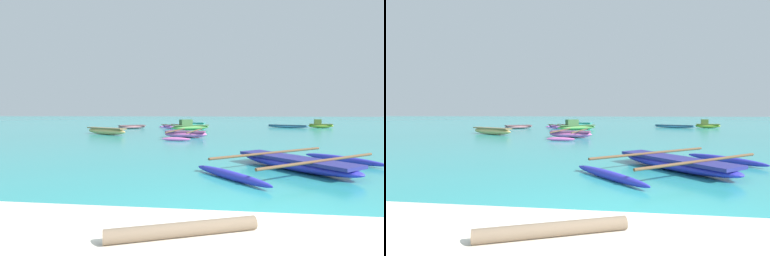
% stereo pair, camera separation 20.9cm
% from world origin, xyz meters
% --- Properties ---
extents(moored_boat_0, '(3.68, 2.41, 0.47)m').
position_xyz_m(moored_boat_0, '(-9.04, 16.33, 0.26)').
color(moored_boat_0, tan).
rests_on(moored_boat_0, ground_plane).
extents(moored_boat_1, '(3.78, 2.28, 0.31)m').
position_xyz_m(moored_boat_1, '(4.98, 27.41, 0.18)').
color(moored_boat_1, teal).
rests_on(moored_boat_1, ground_plane).
extents(moored_boat_2, '(5.08, 4.81, 0.39)m').
position_xyz_m(moored_boat_2, '(1.05, 4.87, 0.18)').
color(moored_boat_2, '#3231C3').
rests_on(moored_boat_2, ground_plane).
extents(moored_boat_3, '(3.42, 2.61, 0.91)m').
position_xyz_m(moored_boat_3, '(-4.14, 22.68, 0.32)').
color(moored_boat_3, '#5B9F4B').
rests_on(moored_boat_3, ground_plane).
extents(moored_boat_4, '(2.46, 1.38, 0.49)m').
position_xyz_m(moored_boat_4, '(-4.28, 27.94, 0.27)').
color(moored_boat_4, '#4BE9D5').
rests_on(moored_boat_4, ground_plane).
extents(moored_boat_5, '(2.64, 4.66, 0.46)m').
position_xyz_m(moored_boat_5, '(-3.27, 14.51, 0.22)').
color(moored_boat_5, '#DC62B2').
rests_on(moored_boat_5, ground_plane).
extents(moored_boat_6, '(2.57, 2.28, 0.34)m').
position_xyz_m(moored_boat_6, '(-9.79, 23.95, 0.19)').
color(moored_boat_6, '#A76770').
rests_on(moored_boat_6, ground_plane).
extents(moored_boat_7, '(2.37, 0.88, 0.85)m').
position_xyz_m(moored_boat_7, '(8.16, 27.68, 0.30)').
color(moored_boat_7, '#87A431').
rests_on(moored_boat_7, ground_plane).
extents(moored_boat_8, '(3.43, 3.83, 0.38)m').
position_xyz_m(moored_boat_8, '(-5.98, 24.92, 0.18)').
color(moored_boat_8, '#8F4A9E').
rests_on(moored_boat_8, ground_plane).
extents(driftwood_1, '(1.64, 0.78, 0.16)m').
position_xyz_m(driftwood_1, '(-1.10, 0.07, 0.20)').
color(driftwood_1, '#75604C').
rests_on(driftwood_1, beach_strip).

